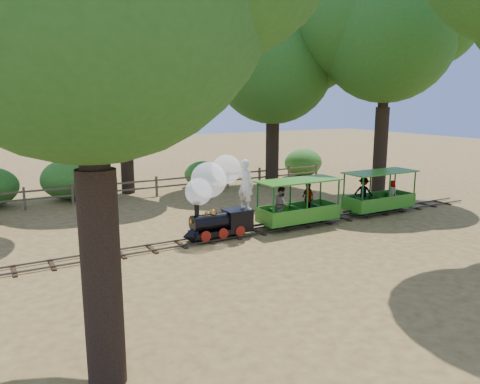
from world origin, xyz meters
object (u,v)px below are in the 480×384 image
carriage_rear (376,196)px  fence (175,183)px  carriage_front (296,206)px  locomotive (216,191)px

carriage_rear → fence: (-5.83, 7.97, -0.18)m
carriage_front → locomotive: bearing=178.6°
locomotive → fence: 8.18m
locomotive → carriage_front: bearing=-1.4°
fence → carriage_rear: bearing=-53.8°
carriage_front → carriage_rear: bearing=0.6°
carriage_rear → fence: carriage_rear is taller
fence → carriage_front: bearing=-78.3°
locomotive → fence: locomotive is taller
carriage_front → fence: 8.19m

